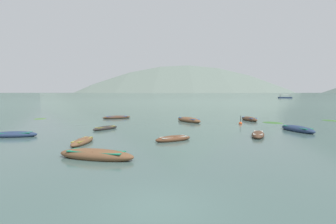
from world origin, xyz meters
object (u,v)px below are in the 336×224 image
(rowboat_8, at_px, (258,135))
(mooring_buoy, at_px, (241,123))
(rowboat_2, at_px, (14,135))
(rowboat_5, at_px, (249,119))
(rowboat_0, at_px, (82,142))
(rowboat_6, at_px, (117,117))
(rowboat_1, at_px, (173,139))
(rowboat_4, at_px, (298,129))
(ferry_0, at_px, (285,97))
(rowboat_3, at_px, (189,120))
(rowboat_7, at_px, (105,128))
(rowboat_9, at_px, (96,155))

(rowboat_8, relative_size, mooring_buoy, 2.96)
(rowboat_2, height_order, rowboat_5, rowboat_5)
(rowboat_0, bearing_deg, rowboat_6, 91.37)
(rowboat_0, bearing_deg, rowboat_2, 154.14)
(rowboat_1, xyz_separation_m, rowboat_4, (12.10, 4.56, 0.05))
(rowboat_5, xyz_separation_m, ferry_0, (63.66, 124.29, 0.25))
(rowboat_3, relative_size, rowboat_8, 1.37)
(rowboat_5, distance_m, mooring_buoy, 4.42)
(rowboat_3, bearing_deg, rowboat_6, 155.17)
(rowboat_2, xyz_separation_m, rowboat_7, (6.72, 4.23, -0.04))
(rowboat_8, bearing_deg, rowboat_2, 178.44)
(rowboat_9, bearing_deg, rowboat_0, 114.33)
(rowboat_1, xyz_separation_m, rowboat_3, (2.66, 13.13, 0.06))
(rowboat_3, bearing_deg, rowboat_2, -145.46)
(rowboat_8, distance_m, rowboat_9, 13.80)
(rowboat_0, height_order, rowboat_3, rowboat_3)
(rowboat_7, height_order, mooring_buoy, mooring_buoy)
(rowboat_2, height_order, rowboat_7, rowboat_2)
(rowboat_7, relative_size, rowboat_8, 0.86)
(rowboat_6, distance_m, rowboat_9, 23.19)
(rowboat_0, relative_size, rowboat_1, 1.07)
(rowboat_2, bearing_deg, mooring_buoy, 20.77)
(rowboat_4, bearing_deg, rowboat_3, 137.76)
(rowboat_1, relative_size, rowboat_7, 1.08)
(ferry_0, bearing_deg, rowboat_5, -117.12)
(rowboat_3, xyz_separation_m, mooring_buoy, (5.74, -2.71, -0.12))
(rowboat_6, bearing_deg, rowboat_5, -10.98)
(rowboat_4, height_order, ferry_0, ferry_0)
(rowboat_1, xyz_separation_m, rowboat_7, (-6.46, 6.46, -0.02))
(rowboat_9, bearing_deg, rowboat_5, 51.99)
(rowboat_3, distance_m, rowboat_5, 8.12)
(rowboat_1, distance_m, rowboat_5, 17.78)
(rowboat_5, distance_m, rowboat_6, 18.13)
(rowboat_1, height_order, rowboat_2, rowboat_2)
(rowboat_6, height_order, rowboat_8, rowboat_8)
(ferry_0, bearing_deg, rowboat_9, -118.76)
(rowboat_4, relative_size, rowboat_7, 1.50)
(rowboat_5, relative_size, ferry_0, 0.46)
(rowboat_0, bearing_deg, rowboat_9, -65.67)
(rowboat_0, height_order, ferry_0, ferry_0)
(rowboat_4, bearing_deg, rowboat_6, 145.71)
(rowboat_1, xyz_separation_m, rowboat_2, (-13.18, 2.23, 0.02))
(rowboat_1, bearing_deg, rowboat_0, -172.01)
(rowboat_9, bearing_deg, rowboat_2, 138.20)
(rowboat_1, height_order, rowboat_5, rowboat_5)
(rowboat_5, relative_size, rowboat_8, 1.07)
(rowboat_9, xyz_separation_m, mooring_buoy, (13.01, 15.84, -0.12))
(rowboat_1, height_order, rowboat_4, rowboat_4)
(rowboat_2, relative_size, rowboat_7, 1.30)
(rowboat_4, distance_m, rowboat_6, 23.22)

